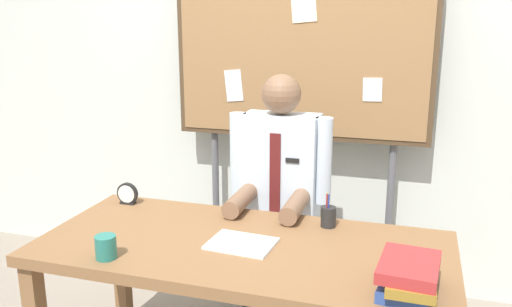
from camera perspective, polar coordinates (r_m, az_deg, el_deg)
name	(u,v)px	position (r m, az deg, el deg)	size (l,w,h in m)	color
back_wall	(307,74)	(3.35, 5.50, 8.50)	(6.40, 0.08, 2.70)	silver
desk	(243,262)	(2.34, -1.40, -11.53)	(1.76, 0.80, 0.76)	brown
person	(279,214)	(2.90, 2.54, -6.52)	(0.55, 0.56, 1.41)	#2D2D33
bulletin_board	(300,57)	(3.14, 4.78, 10.30)	(1.53, 0.09, 2.01)	#4C3823
book_stack	(409,276)	(1.97, 16.15, -12.55)	(0.22, 0.30, 0.12)	#2D4C99
open_notebook	(241,243)	(2.29, -1.66, -9.64)	(0.28, 0.21, 0.01)	white
desk_clock	(127,194)	(2.82, -13.66, -4.30)	(0.11, 0.04, 0.11)	black
coffee_mug	(106,247)	(2.23, -15.84, -9.66)	(0.09, 0.09, 0.10)	#267266
pen_holder	(328,216)	(2.48, 7.79, -6.72)	(0.07, 0.07, 0.16)	#262626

